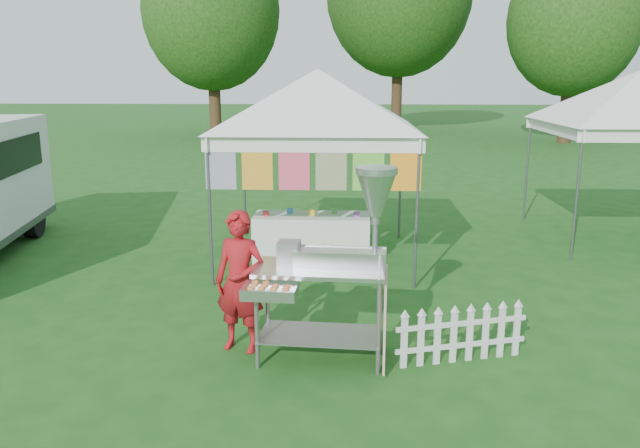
{
  "coord_description": "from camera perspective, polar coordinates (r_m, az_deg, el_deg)",
  "views": [
    {
      "loc": [
        0.49,
        -6.24,
        2.89
      ],
      "look_at": [
        0.14,
        1.27,
        1.1
      ],
      "focal_mm": 35.0,
      "sensor_mm": 36.0,
      "label": 1
    }
  ],
  "objects": [
    {
      "name": "ground",
      "position": [
        6.9,
        -1.68,
        -11.4
      ],
      "size": [
        120.0,
        120.0,
        0.0
      ],
      "primitive_type": "plane",
      "color": "#194B15",
      "rests_on": "ground"
    },
    {
      "name": "canopy_main",
      "position": [
        9.75,
        -0.2,
        13.96
      ],
      "size": [
        4.24,
        4.24,
        3.45
      ],
      "color": "#59595E",
      "rests_on": "ground"
    },
    {
      "name": "tree_left",
      "position": [
        31.07,
        -9.91,
        18.65
      ],
      "size": [
        6.4,
        6.4,
        9.53
      ],
      "color": "#332612",
      "rests_on": "ground"
    },
    {
      "name": "tree_right",
      "position": [
        29.89,
        22.24,
        16.85
      ],
      "size": [
        5.6,
        5.6,
        8.42
      ],
      "color": "#332612",
      "rests_on": "ground"
    },
    {
      "name": "donut_cart",
      "position": [
        6.24,
        1.96,
        -2.42
      ],
      "size": [
        1.51,
        0.94,
        2.03
      ],
      "rotation": [
        0.0,
        0.0,
        -0.07
      ],
      "color": "gray",
      "rests_on": "ground"
    },
    {
      "name": "vendor",
      "position": [
        6.68,
        -7.33,
        -5.26
      ],
      "size": [
        0.64,
        0.5,
        1.53
      ],
      "primitive_type": "imported",
      "rotation": [
        0.0,
        0.0,
        -0.28
      ],
      "color": "maroon",
      "rests_on": "ground"
    },
    {
      "name": "picket_fence",
      "position": [
        6.68,
        12.82,
        -9.91
      ],
      "size": [
        1.39,
        0.43,
        0.56
      ],
      "rotation": [
        0.0,
        0.0,
        0.28
      ],
      "color": "silver",
      "rests_on": "ground"
    },
    {
      "name": "display_table",
      "position": [
        9.81,
        -0.76,
        -1.38
      ],
      "size": [
        1.8,
        0.7,
        0.78
      ],
      "primitive_type": "cube",
      "color": "white",
      "rests_on": "ground"
    }
  ]
}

